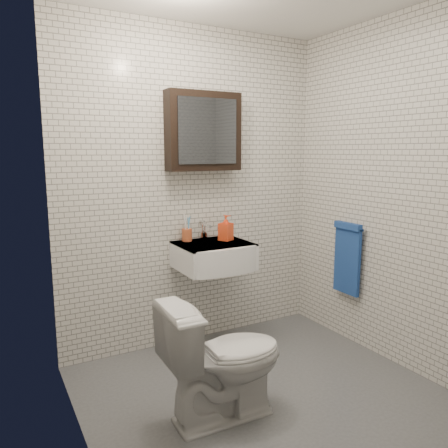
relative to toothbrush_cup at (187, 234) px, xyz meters
name	(u,v)px	position (x,y,z in m)	size (l,w,h in m)	color
ground	(263,393)	(0.10, -0.94, -0.90)	(2.20, 2.00, 0.01)	#4B4E53
room_shell	(266,166)	(0.10, -0.94, 0.56)	(2.22, 2.02, 2.51)	silver
washbasin	(216,256)	(0.15, -0.21, -0.15)	(0.55, 0.50, 0.20)	white
faucet	(204,231)	(0.15, -0.01, 0.01)	(0.06, 0.20, 0.15)	silver
mirror_cabinet	(204,131)	(0.15, -0.01, 0.80)	(0.60, 0.15, 0.60)	black
towel_rail	(347,255)	(1.14, -0.59, -0.18)	(0.09, 0.30, 0.58)	silver
toothbrush_cup	(187,234)	(0.00, 0.00, 0.00)	(0.09, 0.09, 0.22)	#B8522E
soap_bottle	(226,228)	(0.28, -0.13, 0.05)	(0.09, 0.09, 0.20)	#E04717
toilet	(224,358)	(-0.24, -1.02, -0.54)	(0.41, 0.72, 0.73)	silver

